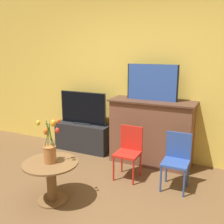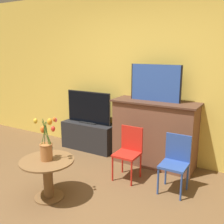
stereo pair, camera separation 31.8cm
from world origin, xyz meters
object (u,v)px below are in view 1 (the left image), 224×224
tv_monitor (83,108)px  vase_tulips (50,149)px  chair_blue (177,157)px  chair_red (129,149)px  painting (152,82)px

tv_monitor → vase_tulips: tv_monitor is taller
chair_blue → chair_red: bearing=178.6°
vase_tulips → chair_blue: bearing=36.9°
chair_red → chair_blue: same height
chair_blue → vase_tulips: 1.59m
tv_monitor → chair_blue: 1.92m
chair_red → chair_blue: 0.66m
chair_blue → vase_tulips: bearing=-143.1°
tv_monitor → vase_tulips: 1.66m
tv_monitor → chair_blue: size_ratio=1.21×
tv_monitor → vase_tulips: size_ratio=1.69×
painting → vase_tulips: (-0.72, -1.55, -0.62)m
painting → chair_blue: bearing=-48.5°
painting → vase_tulips: bearing=-114.7°
tv_monitor → vase_tulips: bearing=-71.8°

